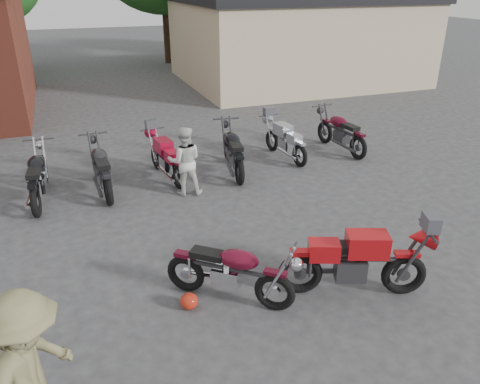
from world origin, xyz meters
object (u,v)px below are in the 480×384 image
object	(u,v)px
row_bike_5	(233,148)
row_bike_6	(285,138)
row_bike_3	(101,166)
sportbike	(357,258)
row_bike_4	(166,156)
row_bike_2	(37,174)
row_bike_7	(341,130)
vintage_motorcycle	(231,268)
helmet	(189,301)
person_light	(185,161)
person_tan	(32,378)

from	to	relation	value
row_bike_5	row_bike_6	xyz separation A→B (m)	(1.63, 0.45, -0.07)
row_bike_6	row_bike_3	bearing A→B (deg)	89.04
sportbike	row_bike_4	size ratio (longest dim) A/B	1.11
row_bike_2	row_bike_7	size ratio (longest dim) A/B	1.02
vintage_motorcycle	row_bike_5	size ratio (longest dim) A/B	0.91
helmet	row_bike_2	size ratio (longest dim) A/B	0.13
vintage_motorcycle	helmet	world-z (taller)	vintage_motorcycle
vintage_motorcycle	row_bike_4	size ratio (longest dim) A/B	1.00
vintage_motorcycle	person_light	bearing A→B (deg)	124.92
helmet	row_bike_3	distance (m)	4.84
sportbike	row_bike_5	distance (m)	5.34
helmet	row_bike_4	bearing A→B (deg)	81.13
helmet	person_light	size ratio (longest dim) A/B	0.17
row_bike_2	row_bike_5	world-z (taller)	row_bike_5
row_bike_3	row_bike_4	distance (m)	1.55
row_bike_4	row_bike_5	xyz separation A→B (m)	(1.64, -0.21, 0.06)
row_bike_3	row_bike_7	bearing A→B (deg)	-88.46
row_bike_5	person_tan	bearing A→B (deg)	155.13
row_bike_5	helmet	bearing A→B (deg)	162.48
vintage_motorcycle	person_light	xyz separation A→B (m)	(0.34, 4.00, 0.21)
helmet	row_bike_5	bearing A→B (deg)	63.23
helmet	row_bike_5	world-z (taller)	row_bike_5
sportbike	row_bike_6	bearing A→B (deg)	96.16
vintage_motorcycle	row_bike_5	distance (m)	5.16
row_bike_7	row_bike_6	bearing A→B (deg)	85.08
person_tan	row_bike_5	size ratio (longest dim) A/B	0.89
vintage_motorcycle	row_bike_7	bearing A→B (deg)	85.80
vintage_motorcycle	person_tan	size ratio (longest dim) A/B	1.02
sportbike	row_bike_6	world-z (taller)	sportbike
helmet	row_bike_6	xyz separation A→B (m)	(4.06, 5.25, 0.43)
row_bike_4	row_bike_6	world-z (taller)	row_bike_4
helmet	person_light	world-z (taller)	person_light
sportbike	person_tan	distance (m)	4.58
person_light	row_bike_5	xyz separation A→B (m)	(1.43, 0.85, -0.15)
row_bike_3	row_bike_5	bearing A→B (deg)	-92.07
sportbike	row_bike_3	size ratio (longest dim) A/B	1.02
row_bike_6	row_bike_5	bearing A→B (deg)	98.56
person_tan	row_bike_7	distance (m)	10.38
row_bike_4	vintage_motorcycle	bearing A→B (deg)	169.95
row_bike_3	row_bike_4	xyz separation A→B (m)	(1.52, 0.25, -0.05)
person_tan	row_bike_7	world-z (taller)	person_tan
row_bike_2	row_bike_3	size ratio (longest dim) A/B	1.01
person_tan	row_bike_7	xyz separation A→B (m)	(7.73, 6.92, -0.35)
vintage_motorcycle	row_bike_4	world-z (taller)	vintage_motorcycle
sportbike	row_bike_5	bearing A→B (deg)	112.00
person_tan	row_bike_5	world-z (taller)	person_tan
person_light	row_bike_5	size ratio (longest dim) A/B	0.72
person_tan	row_bike_6	xyz separation A→B (m)	(6.01, 6.91, -0.41)
helmet	vintage_motorcycle	bearing A→B (deg)	-3.64
person_light	row_bike_6	world-z (taller)	person_light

